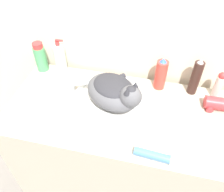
{
  "coord_description": "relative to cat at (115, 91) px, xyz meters",
  "views": [
    {
      "loc": [
        0.12,
        -0.49,
        1.71
      ],
      "look_at": [
        -0.05,
        0.25,
        0.96
      ],
      "focal_mm": 38.0,
      "sensor_mm": 36.0,
      "label": 1
    }
  ],
  "objects": [
    {
      "name": "hair_dryer",
      "position": [
        0.5,
        0.13,
        -0.1
      ],
      "size": [
        0.19,
        0.08,
        0.06
      ],
      "rotation": [
        0.0,
        0.0,
        0.03
      ],
      "color": "#C63338",
      "rests_on": "vanity_counter"
    },
    {
      "name": "spray_bottle_trigger",
      "position": [
        0.19,
        0.22,
        -0.05
      ],
      "size": [
        0.06,
        0.06,
        0.18
      ],
      "color": "#DB3D33",
      "rests_on": "vanity_counter"
    },
    {
      "name": "mouthwash_bottle",
      "position": [
        -0.47,
        0.22,
        -0.05
      ],
      "size": [
        0.06,
        0.06,
        0.17
      ],
      "color": "#4CA366",
      "rests_on": "vanity_counter"
    },
    {
      "name": "wall_back",
      "position": [
        0.04,
        0.33,
        0.21
      ],
      "size": [
        8.0,
        0.05,
        2.4
      ],
      "color": "beige",
      "rests_on": "ground_plane"
    },
    {
      "name": "hairspray_can_black",
      "position": [
        0.36,
        0.22,
        -0.03
      ],
      "size": [
        0.05,
        0.05,
        0.21
      ],
      "color": "#331E19",
      "rests_on": "vanity_counter"
    },
    {
      "name": "cream_tube",
      "position": [
        0.22,
        -0.21,
        -0.11
      ],
      "size": [
        0.17,
        0.05,
        0.04
      ],
      "rotation": [
        0.0,
        0.0,
        -0.07
      ],
      "color": "#4C7FB2",
      "rests_on": "vanity_counter"
    },
    {
      "name": "deodorant_stick",
      "position": [
        0.48,
        0.22,
        -0.06
      ],
      "size": [
        0.04,
        0.04,
        0.15
      ],
      "color": "silver",
      "rests_on": "vanity_counter"
    },
    {
      "name": "sink_basin",
      "position": [
        -0.01,
        0.0,
        -0.1
      ],
      "size": [
        0.41,
        0.41,
        0.06
      ],
      "color": "silver",
      "rests_on": "vanity_counter"
    },
    {
      "name": "soap_pump_bottle",
      "position": [
        -0.36,
        0.22,
        -0.04
      ],
      "size": [
        0.06,
        0.06,
        0.21
      ],
      "color": "silver",
      "rests_on": "vanity_counter"
    },
    {
      "name": "faucet",
      "position": [
        -0.23,
        0.07,
        -0.06
      ],
      "size": [
        0.14,
        0.07,
        0.13
      ],
      "rotation": [
        0.0,
        0.0,
        -0.28
      ],
      "color": "silver",
      "rests_on": "vanity_counter"
    },
    {
      "name": "vanity_counter",
      "position": [
        0.04,
        0.01,
        -0.56
      ],
      "size": [
        1.14,
        0.53,
        0.86
      ],
      "color": "#B2A893",
      "rests_on": "ground_plane"
    },
    {
      "name": "cat",
      "position": [
        0.0,
        0.0,
        0.0
      ],
      "size": [
        0.32,
        0.34,
        0.17
      ],
      "rotation": [
        0.0,
        0.0,
        5.76
      ],
      "color": "#56565B",
      "rests_on": "sink_basin"
    }
  ]
}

